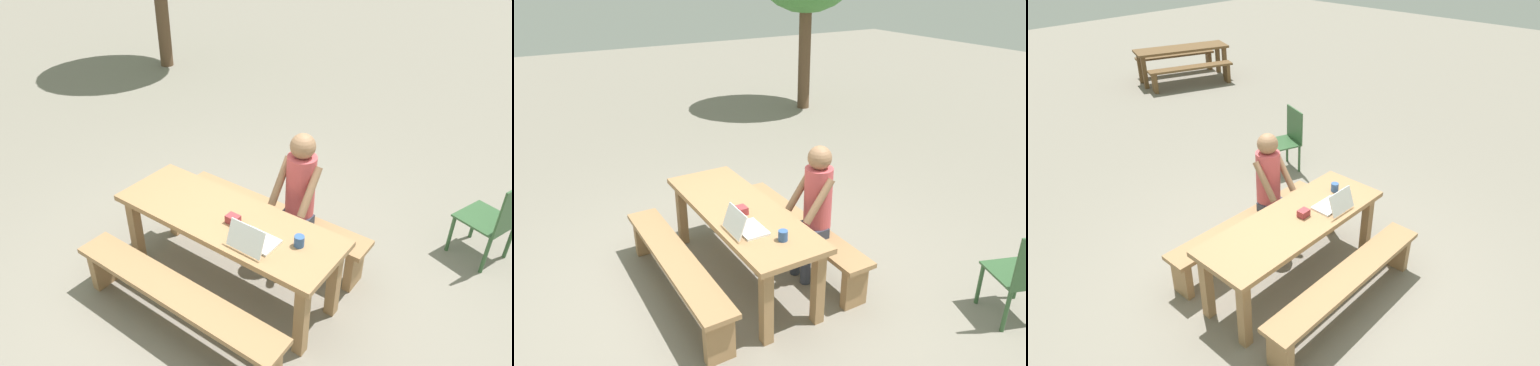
% 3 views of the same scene
% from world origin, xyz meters
% --- Properties ---
extents(ground_plane, '(30.00, 30.00, 0.00)m').
position_xyz_m(ground_plane, '(0.00, 0.00, 0.00)').
color(ground_plane, gray).
extents(picnic_table_front, '(2.02, 0.70, 0.75)m').
position_xyz_m(picnic_table_front, '(0.00, 0.00, 0.63)').
color(picnic_table_front, '#9E754C').
rests_on(picnic_table_front, ground).
extents(bench_near, '(2.00, 0.30, 0.45)m').
position_xyz_m(bench_near, '(0.00, -0.66, 0.34)').
color(bench_near, '#9E754C').
rests_on(bench_near, ground).
extents(bench_far, '(2.00, 0.30, 0.45)m').
position_xyz_m(bench_far, '(0.00, 0.66, 0.34)').
color(bench_far, '#9E754C').
rests_on(bench_far, ground).
extents(laptop, '(0.32, 0.30, 0.23)m').
position_xyz_m(laptop, '(0.40, -0.17, 0.80)').
color(laptop, white).
rests_on(laptop, picnic_table_front).
extents(small_pouch, '(0.11, 0.08, 0.07)m').
position_xyz_m(small_pouch, '(0.09, -0.03, 0.78)').
color(small_pouch, '#993338').
rests_on(small_pouch, picnic_table_front).
extents(coffee_mug, '(0.08, 0.08, 0.09)m').
position_xyz_m(coffee_mug, '(0.68, 0.04, 0.79)').
color(coffee_mug, '#335693').
rests_on(coffee_mug, picnic_table_front).
extents(person_seated, '(0.37, 0.39, 1.34)m').
position_xyz_m(person_seated, '(0.31, 0.62, 0.77)').
color(person_seated, '#333847').
rests_on(person_seated, ground).
extents(plastic_chair, '(0.56, 0.56, 0.91)m').
position_xyz_m(plastic_chair, '(1.77, 1.73, 0.48)').
color(plastic_chair, '#335933').
rests_on(plastic_chair, ground).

